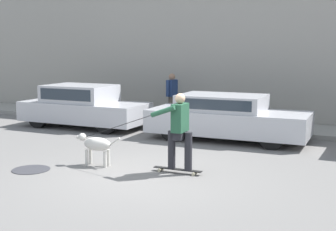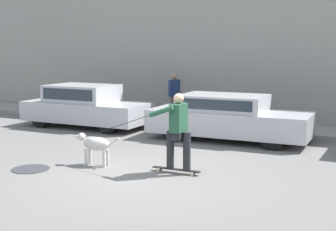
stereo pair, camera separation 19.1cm
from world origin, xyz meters
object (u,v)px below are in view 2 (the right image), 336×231
at_px(skateboarder, 178,129).
at_px(parked_car_0, 86,107).
at_px(pedestrian_with_bag, 175,94).
at_px(parked_car_1, 228,118).
at_px(fire_hydrant, 46,108).
at_px(dog, 95,145).

bearing_deg(skateboarder, parked_car_0, -37.99).
distance_m(parked_car_0, pedestrian_with_bag, 3.04).
bearing_deg(skateboarder, parked_car_1, -87.66).
xyz_separation_m(parked_car_1, fire_hydrant, (-7.22, 0.79, -0.25)).
height_order(dog, skateboarder, skateboarder).
relative_size(skateboarder, fire_hydrant, 3.76).
height_order(parked_car_1, dog, parked_car_1).
bearing_deg(parked_car_1, parked_car_0, 177.83).
relative_size(pedestrian_with_bag, fire_hydrant, 2.13).
distance_m(skateboarder, pedestrian_with_bag, 6.54).
distance_m(skateboarder, fire_hydrant, 8.77).
height_order(parked_car_0, fire_hydrant, parked_car_0).
bearing_deg(fire_hydrant, parked_car_1, -6.22).
relative_size(parked_car_1, pedestrian_with_bag, 2.91).
distance_m(dog, fire_hydrant, 7.35).
xyz_separation_m(parked_car_0, pedestrian_with_bag, (2.18, 2.10, 0.33)).
bearing_deg(skateboarder, dog, 5.04).
distance_m(dog, skateboarder, 1.95).
bearing_deg(dog, fire_hydrant, -44.89).
height_order(parked_car_0, pedestrian_with_bag, pedestrian_with_bag).
relative_size(parked_car_1, skateboarder, 1.65).
bearing_deg(parked_car_1, fire_hydrant, 171.62).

